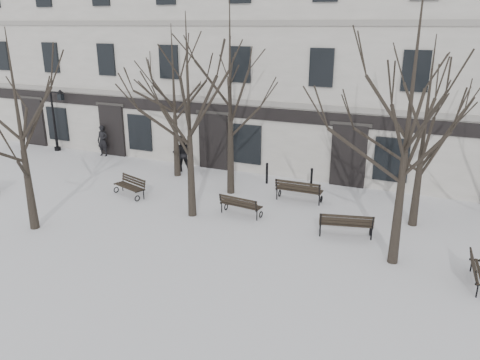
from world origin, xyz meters
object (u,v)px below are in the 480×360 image
Objects in this scene: tree_2 at (412,92)px; bench_4 at (299,190)px; bench_5 at (479,271)px; lamp_post at (57,116)px; tree_0 at (17,109)px; bench_2 at (346,223)px; bench_3 at (130,186)px; bench_1 at (240,205)px; tree_1 at (188,94)px.

tree_2 reaches higher than bench_4.
bench_5 is 23.41m from lamp_post.
tree_0 is at bearing 38.07° from bench_4.
bench_4 is (-2.57, 2.69, 0.02)m from bench_2.
lamp_post reaches higher than bench_3.
lamp_post is (-13.91, 4.77, 1.66)m from bench_1.
tree_2 is 5.38m from bench_2.
bench_3 is (-9.61, 0.38, -0.05)m from bench_2.
tree_0 is 5.92m from tree_1.
bench_5 is (4.22, -1.67, -0.07)m from bench_2.
tree_1 is 4.38× the size of bench_1.
lamp_post is at bearing 129.33° from tree_0.
tree_2 reaches higher than bench_5.
bench_1 is at bearing 32.62° from tree_0.
tree_2 reaches higher than tree_0.
tree_1 reaches higher than bench_4.
lamp_post is at bearing -29.50° from bench_2.
bench_2 is (6.00, 0.47, -4.29)m from tree_1.
bench_3 is at bearing -28.58° from lamp_post.
bench_3 is 9.86m from lamp_post.
tree_1 is (4.79, 3.47, 0.33)m from tree_0.
bench_1 is at bearing 22.40° from tree_1.
tree_2 is at bearing 171.92° from bench_1.
lamp_post is at bearing 162.47° from tree_2.
tree_0 is at bearing 6.06° from bench_2.
tree_0 reaches higher than bench_2.
tree_1 reaches higher than bench_2.
bench_4 is 8.08m from bench_5.
tree_2 reaches higher than tree_1.
bench_2 is at bearing -177.39° from bench_1.
bench_5 is (10.22, -1.20, -4.36)m from tree_1.
lamp_post is (-12.14, 5.50, -2.68)m from tree_1.
tree_0 is 11.84m from lamp_post.
tree_2 reaches higher than bench_2.
tree_1 is 4.75m from bench_1.
bench_5 is (6.80, -4.36, -0.10)m from bench_4.
bench_2 is at bearing 16.51° from bench_3.
bench_2 reaches higher than bench_5.
tree_2 is 4.95× the size of bench_1.
tree_1 is 11.18m from bench_5.
tree_1 is at bearing -9.50° from bench_2.
tree_1 is 6.32m from bench_4.
tree_1 reaches higher than bench_3.
tree_1 is 7.39m from bench_2.
bench_1 is 8.67m from bench_5.
bench_1 is at bearing -17.50° from bench_2.
tree_0 is at bearing -50.67° from lamp_post.
bench_5 is at bearing 173.25° from bench_1.
tree_2 is at bearing 130.77° from bench_2.
bench_1 is 5.38m from bench_3.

